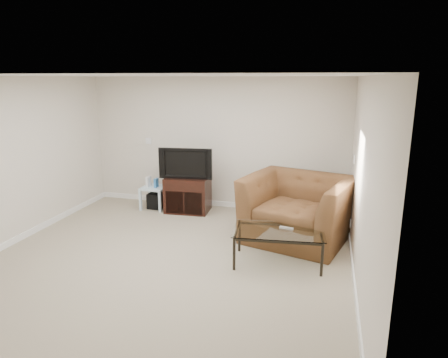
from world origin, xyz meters
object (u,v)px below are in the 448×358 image
(tv_stand, at_px, (188,194))
(coffee_table, at_px, (278,247))
(subwoofer, at_px, (157,200))
(side_table, at_px, (155,197))
(recliner, at_px, (298,198))
(television, at_px, (187,163))

(tv_stand, relative_size, coffee_table, 0.66)
(tv_stand, height_order, subwoofer, tv_stand)
(side_table, distance_m, coffee_table, 3.16)
(tv_stand, bearing_deg, side_table, 176.62)
(tv_stand, height_order, recliner, recliner)
(tv_stand, bearing_deg, television, -90.00)
(recliner, height_order, coffee_table, recliner)
(subwoofer, height_order, coffee_table, coffee_table)
(side_table, relative_size, coffee_table, 0.37)
(tv_stand, bearing_deg, coffee_table, -45.89)
(television, bearing_deg, side_table, 171.14)
(recliner, bearing_deg, side_table, 178.85)
(tv_stand, xyz_separation_m, side_table, (-0.69, 0.00, -0.12))
(side_table, xyz_separation_m, coffee_table, (2.62, -1.77, 0.02))
(coffee_table, bearing_deg, subwoofer, 145.38)
(television, bearing_deg, recliner, -27.25)
(television, height_order, side_table, television)
(subwoofer, relative_size, coffee_table, 0.24)
(tv_stand, xyz_separation_m, coffee_table, (1.93, -1.77, -0.10))
(television, relative_size, recliner, 0.60)
(recliner, bearing_deg, subwoofer, 178.36)
(television, relative_size, side_table, 2.04)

